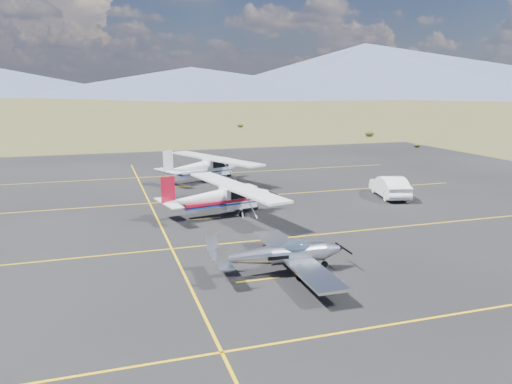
{
  "coord_description": "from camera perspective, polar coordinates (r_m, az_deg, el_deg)",
  "views": [
    {
      "loc": [
        -9.41,
        -23.3,
        8.43
      ],
      "look_at": [
        0.37,
        7.29,
        1.6
      ],
      "focal_mm": 35.0,
      "sensor_mm": 36.0,
      "label": 1
    }
  ],
  "objects": [
    {
      "name": "aircraft_plain",
      "position": [
        45.33,
        -5.95,
        2.97
      ],
      "size": [
        8.8,
        11.75,
        3.07
      ],
      "rotation": [
        0.0,
        0.0,
        0.41
      ],
      "color": "silver",
      "rests_on": "apron"
    },
    {
      "name": "sedan",
      "position": [
        39.9,
        15.02,
        0.63
      ],
      "size": [
        2.87,
        5.31,
        1.66
      ],
      "primitive_type": "imported",
      "rotation": [
        0.0,
        0.0,
        2.91
      ],
      "color": "white",
      "rests_on": "apron"
    },
    {
      "name": "aircraft_low_wing",
      "position": [
        23.0,
        2.95,
        -7.13
      ],
      "size": [
        6.12,
        8.57,
        1.87
      ],
      "rotation": [
        0.0,
        0.0,
        -0.01
      ],
      "color": "silver",
      "rests_on": "apron"
    },
    {
      "name": "aircraft_cessna",
      "position": [
        33.03,
        -4.16,
        -0.48
      ],
      "size": [
        7.36,
        11.63,
        2.94
      ],
      "rotation": [
        0.0,
        0.0,
        0.21
      ],
      "color": "white",
      "rests_on": "apron"
    },
    {
      "name": "apron",
      "position": [
        32.83,
        -0.46,
        -2.87
      ],
      "size": [
        72.0,
        72.0,
        0.02
      ],
      "primitive_type": "cube",
      "color": "black",
      "rests_on": "ground"
    },
    {
      "name": "ground",
      "position": [
        26.51,
        4.07,
        -6.57
      ],
      "size": [
        1600.0,
        1600.0,
        0.0
      ],
      "primitive_type": "plane",
      "color": "#383D1C",
      "rests_on": "ground"
    }
  ]
}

